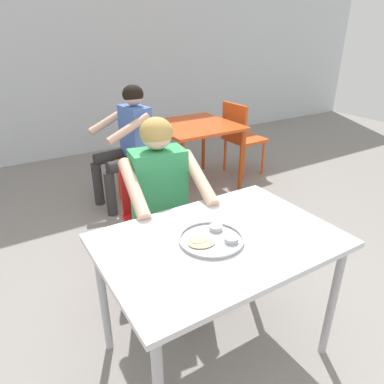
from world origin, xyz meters
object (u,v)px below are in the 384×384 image
object	(u,v)px
chair_red_left	(146,153)
table_foreground	(219,252)
thali_tray	(212,239)
table_background_red	(194,132)
chair_foreground	(154,214)
diner_foreground	(163,196)
chair_red_right	(240,134)
patron_background	(128,136)

from	to	relation	value
chair_red_left	table_foreground	bearing A→B (deg)	-104.76
thali_tray	table_background_red	size ratio (longest dim) A/B	0.36
thali_tray	chair_red_left	distance (m)	2.14
chair_foreground	table_background_red	xyz separation A→B (m)	(1.11, 1.22, 0.16)
thali_tray	table_background_red	bearing A→B (deg)	59.96
thali_tray	chair_foreground	distance (m)	0.89
diner_foreground	chair_red_left	size ratio (longest dim) A/B	1.40
thali_tray	diner_foreground	xyz separation A→B (m)	(0.06, 0.62, -0.04)
table_foreground	chair_red_right	world-z (taller)	chair_red_right
thali_tray	table_foreground	bearing A→B (deg)	-2.34
chair_red_left	chair_red_right	xyz separation A→B (m)	(1.28, 0.03, 0.01)
chair_red_right	thali_tray	bearing A→B (deg)	-131.95
thali_tray	diner_foreground	distance (m)	0.62
chair_foreground	patron_background	xyz separation A→B (m)	(0.31, 1.21, 0.23)
chair_foreground	chair_red_right	distance (m)	2.16
chair_foreground	patron_background	bearing A→B (deg)	75.42
patron_background	diner_foreground	bearing A→B (deg)	-103.38
chair_foreground	chair_red_right	world-z (taller)	chair_red_right
table_foreground	chair_red_left	world-z (taller)	chair_red_left
chair_red_right	table_foreground	bearing A→B (deg)	-131.22
table_foreground	chair_red_right	xyz separation A→B (m)	(1.82, 2.07, -0.16)
chair_red_left	chair_red_right	size ratio (longest dim) A/B	0.96
patron_background	chair_red_right	bearing A→B (deg)	0.91
chair_red_right	patron_background	bearing A→B (deg)	-179.09
table_foreground	chair_foreground	world-z (taller)	chair_foreground
table_foreground	thali_tray	xyz separation A→B (m)	(-0.05, 0.00, 0.09)
chair_red_left	chair_red_right	bearing A→B (deg)	1.33
chair_foreground	diner_foreground	xyz separation A→B (m)	(-0.03, -0.22, 0.23)
table_background_red	chair_red_left	world-z (taller)	chair_red_left
table_foreground	table_background_red	size ratio (longest dim) A/B	1.30
thali_tray	patron_background	distance (m)	2.09
chair_red_left	patron_background	bearing A→B (deg)	178.08
table_background_red	chair_red_right	xyz separation A→B (m)	(0.67, 0.01, -0.13)
thali_tray	patron_background	bearing A→B (deg)	78.99
chair_foreground	chair_red_left	size ratio (longest dim) A/B	0.97
chair_red_left	patron_background	xyz separation A→B (m)	(-0.19, 0.01, 0.21)
thali_tray	patron_background	size ratio (longest dim) A/B	0.26
diner_foreground	table_background_red	distance (m)	1.83
chair_foreground	diner_foreground	bearing A→B (deg)	-96.59
diner_foreground	thali_tray	bearing A→B (deg)	-95.40
table_foreground	chair_red_right	size ratio (longest dim) A/B	1.28
chair_red_right	patron_background	size ratio (longest dim) A/B	0.74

